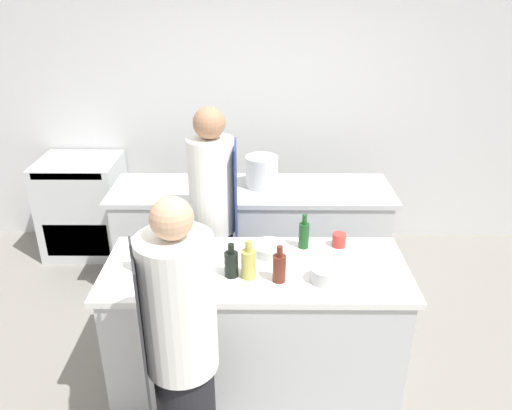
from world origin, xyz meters
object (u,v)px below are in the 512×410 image
bottle_sauce (279,267)px  bowl_prep_small (202,253)px  bottle_wine (151,265)px  stockpot (262,172)px  chef_at_stove (214,219)px  bottle_olive_oil (231,263)px  bottle_water (304,234)px  bottle_cooking_oil (249,263)px  cup (339,240)px  bowl_ceramic_blue (325,274)px  chef_at_prep_near (182,353)px  oven_range (84,206)px  bottle_vinegar (137,257)px  bowl_mixing_large (269,249)px

bottle_sauce → bowl_prep_small: 0.54m
bottle_wine → stockpot: (0.65, 1.37, 0.05)m
chef_at_stove → bottle_olive_oil: bearing=11.0°
bowl_prep_small → stockpot: (0.38, 1.15, 0.10)m
chef_at_stove → bottle_water: (0.62, -0.46, 0.12)m
bottle_cooking_oil → bowl_prep_small: (-0.30, 0.22, -0.07)m
bowl_prep_small → stockpot: bearing=72.0°
chef_at_stove → bowl_prep_small: size_ratio=6.27×
bottle_wine → cup: 1.20m
bowl_ceramic_blue → stockpot: (-0.36, 1.41, 0.09)m
cup → chef_at_prep_near: bearing=-133.5°
oven_range → chef_at_prep_near: chef_at_prep_near is taller
bottle_sauce → bottle_vinegar: bearing=172.7°
bottle_water → bottle_wine: bearing=-159.1°
chef_at_prep_near → bottle_olive_oil: 0.64m
bowl_ceramic_blue → stockpot: stockpot is taller
bowl_mixing_large → bowl_prep_small: same height
chef_at_prep_near → bottle_wine: chef_at_prep_near is taller
bottle_cooking_oil → bowl_mixing_large: bottle_cooking_oil is taller
bottle_water → bowl_mixing_large: bottle_water is taller
cup → bottle_olive_oil: bearing=-152.5°
bottle_water → chef_at_stove: bearing=143.6°
bottle_olive_oil → bottle_water: bearing=37.0°
chef_at_prep_near → bowl_mixing_large: bearing=-44.2°
cup → bowl_prep_small: bearing=-170.2°
bowl_prep_small → chef_at_prep_near: bearing=-91.5°
chef_at_prep_near → bottle_cooking_oil: chef_at_prep_near is taller
bottle_cooking_oil → bottle_water: size_ratio=1.03×
bottle_water → cup: bottle_water is taller
oven_range → stockpot: size_ratio=3.49×
bottle_vinegar → bottle_water: bottle_water is taller
bottle_sauce → bowl_prep_small: bearing=151.6°
bottle_vinegar → bottle_wine: size_ratio=1.20×
chef_at_prep_near → cup: size_ratio=18.56×
stockpot → bottle_sauce: bearing=-86.1°
bowl_prep_small → cup: bearing=9.8°
bottle_sauce → stockpot: (-0.10, 1.41, 0.04)m
bottle_vinegar → bottle_sauce: (0.84, -0.11, 0.00)m
bottle_cooking_oil → bowl_ceramic_blue: size_ratio=1.42×
bottle_olive_oil → stockpot: bearing=82.4°
bowl_mixing_large → bowl_prep_small: (-0.42, -0.06, -0.00)m
bottle_vinegar → bottle_wine: (0.09, -0.07, -0.02)m
bowl_mixing_large → bottle_wine: bearing=-158.4°
chef_at_stove → bottle_vinegar: (-0.38, -0.74, 0.12)m
chef_at_prep_near → stockpot: chef_at_prep_near is taller
chef_at_prep_near → bottle_water: bearing=-52.4°
bottle_vinegar → oven_range: bearing=118.2°
chef_at_prep_near → bottle_vinegar: 0.75m
bottle_vinegar → bowl_prep_small: (0.36, 0.15, -0.06)m
oven_range → bottle_olive_oil: 2.47m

